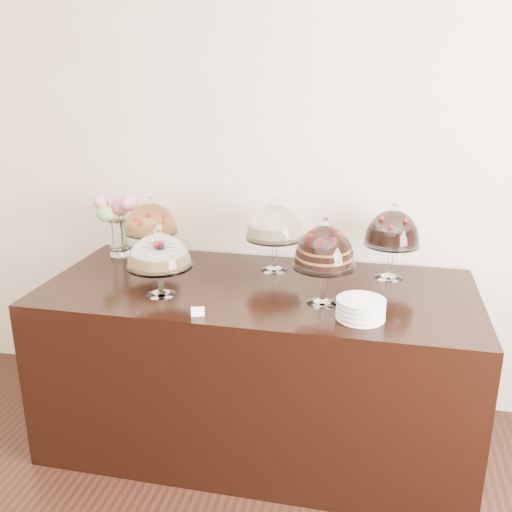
% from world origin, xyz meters
% --- Properties ---
extents(wall_back, '(5.00, 0.04, 3.00)m').
position_xyz_m(wall_back, '(0.00, 3.00, 1.50)').
color(wall_back, beige).
rests_on(wall_back, ground).
extents(display_counter, '(2.20, 1.00, 0.90)m').
position_xyz_m(display_counter, '(-0.03, 2.45, 0.45)').
color(display_counter, black).
rests_on(display_counter, ground).
extents(cake_stand_sugar_sponge, '(0.32, 0.32, 0.34)m').
position_xyz_m(cake_stand_sugar_sponge, '(-0.48, 2.24, 1.11)').
color(cake_stand_sugar_sponge, white).
rests_on(cake_stand_sugar_sponge, display_counter).
extents(cake_stand_choco_layer, '(0.29, 0.29, 0.42)m').
position_xyz_m(cake_stand_choco_layer, '(0.32, 2.30, 1.17)').
color(cake_stand_choco_layer, white).
rests_on(cake_stand_choco_layer, display_counter).
extents(cake_stand_cheesecake, '(0.32, 0.32, 0.41)m').
position_xyz_m(cake_stand_cheesecake, '(0.00, 2.71, 1.16)').
color(cake_stand_cheesecake, white).
rests_on(cake_stand_cheesecake, display_counter).
extents(cake_stand_dark_choco, '(0.29, 0.29, 0.40)m').
position_xyz_m(cake_stand_dark_choco, '(0.63, 2.72, 1.16)').
color(cake_stand_dark_choco, white).
rests_on(cake_stand_dark_choco, display_counter).
extents(cake_stand_fruit_tart, '(0.30, 0.30, 0.38)m').
position_xyz_m(cake_stand_fruit_tart, '(-0.71, 2.71, 1.14)').
color(cake_stand_fruit_tart, white).
rests_on(cake_stand_fruit_tart, display_counter).
extents(flower_vase, '(0.29, 0.28, 0.38)m').
position_xyz_m(flower_vase, '(-0.95, 2.77, 1.12)').
color(flower_vase, white).
rests_on(flower_vase, display_counter).
extents(plate_stack, '(0.21, 0.21, 0.09)m').
position_xyz_m(plate_stack, '(0.50, 2.15, 0.95)').
color(plate_stack, white).
rests_on(plate_stack, display_counter).
extents(price_card_left, '(0.06, 0.03, 0.04)m').
position_xyz_m(price_card_left, '(-0.22, 2.03, 0.92)').
color(price_card_left, white).
rests_on(price_card_left, display_counter).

